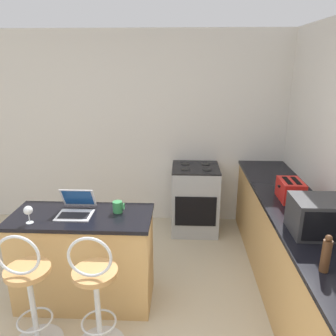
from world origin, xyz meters
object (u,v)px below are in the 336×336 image
Objects in this scene: wine_glass_tall at (28,211)px; mug_green at (118,207)px; bar_stool_far at (96,296)px; pepper_mill at (326,254)px; stove_range at (195,199)px; laptop at (76,207)px; microwave at (321,216)px; bar_stool_near at (30,294)px; toaster at (291,190)px.

wine_glass_tall is 1.46× the size of mug_green.
pepper_mill reaches higher than bar_stool_far.
laptop is at bearing -128.30° from stove_range.
wine_glass_tall is (-2.37, 0.06, -0.03)m from microwave.
pepper_mill is at bearing -22.55° from laptop.
microwave is 0.50× the size of stove_range.
bar_stool_near reaches higher than mug_green.
bar_stool_near is 1.00× the size of bar_stool_far.
toaster is 0.34× the size of stove_range.
laptop is at bearing 116.85° from bar_stool_far.
bar_stool_far is 1.84m from microwave.
bar_stool_far is at bearing -63.15° from laptop.
wine_glass_tall is 0.75m from mug_green.
toaster is at bearing 14.40° from wine_glass_tall.
wine_glass_tall reaches higher than mug_green.
bar_stool_near is at bearing -108.92° from laptop.
stove_range is 3.46× the size of pepper_mill.
bar_stool_far is 3.44× the size of laptop.
microwave is 4.31× the size of mug_green.
bar_stool_far is at bearing 0.00° from bar_stool_near.
stove_range is 2.39m from pepper_mill.
pepper_mill is (1.56, -0.17, 0.52)m from bar_stool_far.
toaster is 2.95× the size of mug_green.
microwave is at bearing 8.45° from bar_stool_near.
toaster is 1.19× the size of pepper_mill.
mug_green is at bearing 151.53° from pepper_mill.
pepper_mill reaches higher than bar_stool_near.
bar_stool_far is 3.38× the size of toaster.
bar_stool_near is 3.38× the size of toaster.
bar_stool_far is 9.98× the size of mug_green.
stove_range is 2.25m from wine_glass_tall.
bar_stool_far is at bearing -95.75° from mug_green.
mug_green is (0.37, 0.04, -0.00)m from laptop.
microwave is at bearing 10.90° from bar_stool_far.
pepper_mill is (2.20, -0.57, 0.01)m from wine_glass_tall.
laptop reaches higher than bar_stool_near.
stove_range is at bearing 61.52° from mug_green.
stove_range is (-0.91, 1.69, -0.59)m from microwave.
pepper_mill is at bearing -108.18° from microwave.
pepper_mill reaches higher than toaster.
bar_stool_far is 0.91m from wine_glass_tall.
bar_stool_far is 0.78m from mug_green.
wine_glass_tall is at bearing 148.26° from bar_stool_far.
wine_glass_tall is 0.59× the size of pepper_mill.
bar_stool_near is 6.81× the size of wine_glass_tall.
pepper_mill is at bearing -4.74° from bar_stool_near.
stove_range is at bearing 118.47° from microwave.
pepper_mill is (1.87, -0.78, 0.07)m from laptop.
mug_green is at bearing 19.11° from wine_glass_tall.
pepper_mill is (2.08, -0.17, 0.52)m from bar_stool_near.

